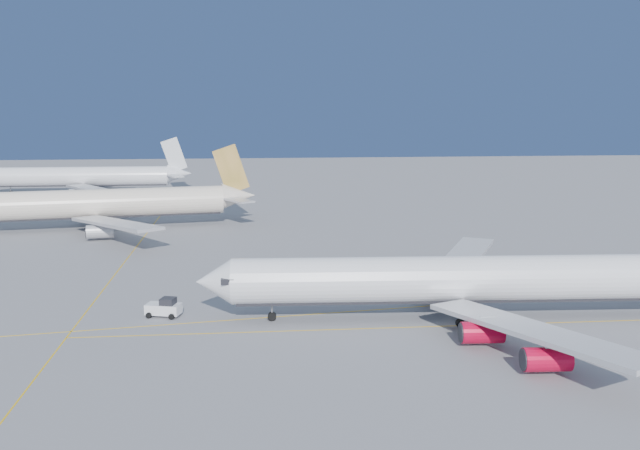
{
  "coord_description": "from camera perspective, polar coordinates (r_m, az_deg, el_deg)",
  "views": [
    {
      "loc": [
        -17.33,
        -99.07,
        28.53
      ],
      "look_at": [
        -5.64,
        21.74,
        7.0
      ],
      "focal_mm": 40.0,
      "sensor_mm": 36.0,
      "label": 1
    }
  ],
  "objects": [
    {
      "name": "ground",
      "position": [
        104.54,
        4.25,
        -5.81
      ],
      "size": [
        500.0,
        500.0,
        0.0
      ],
      "primitive_type": "plane",
      "color": "slate",
      "rests_on": "ground"
    },
    {
      "name": "taxiway_lines",
      "position": [
        109.23,
        -3.98,
        -5.1
      ],
      "size": [
        118.86,
        140.0,
        0.02
      ],
      "color": "#E3AB0C",
      "rests_on": "ground"
    },
    {
      "name": "airliner_virgin",
      "position": [
        95.39,
        11.37,
        -4.32
      ],
      "size": [
        69.34,
        62.26,
        17.11
      ],
      "rotation": [
        0.0,
        0.0,
        -0.05
      ],
      "color": "white",
      "rests_on": "ground"
    },
    {
      "name": "airliner_etihad",
      "position": [
        165.34,
        -17.26,
        1.63
      ],
      "size": [
        70.35,
        64.36,
        18.4
      ],
      "rotation": [
        0.0,
        0.0,
        0.16
      ],
      "color": "beige",
      "rests_on": "ground"
    },
    {
      "name": "airliner_third",
      "position": [
        228.73,
        -18.17,
        3.7
      ],
      "size": [
        63.66,
        58.91,
        17.13
      ],
      "rotation": [
        0.0,
        0.0,
        -0.01
      ],
      "color": "white",
      "rests_on": "ground"
    },
    {
      "name": "pushback_tug",
      "position": [
        97.44,
        -12.34,
        -6.48
      ],
      "size": [
        4.95,
        3.73,
        2.54
      ],
      "rotation": [
        0.0,
        0.0,
        -0.27
      ],
      "color": "white",
      "rests_on": "ground"
    }
  ]
}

